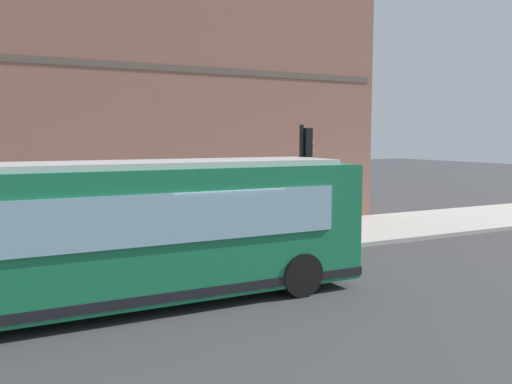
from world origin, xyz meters
name	(u,v)px	position (x,y,z in m)	size (l,w,h in m)	color
ground	(211,294)	(0.00, 0.00, 0.00)	(120.00, 120.00, 0.00)	#38383A
sidewalk_curb	(150,250)	(5.07, 0.00, 0.07)	(4.93, 40.00, 0.15)	#B2ADA3
building_corner	(100,92)	(12.35, 0.00, 5.49)	(9.69, 21.31, 11.00)	#8C5B4C
city_bus_nearside	(137,232)	(0.08, 1.66, 1.55)	(2.61, 10.04, 3.07)	#197247
traffic_light_near_corner	(305,162)	(3.07, -4.44, 2.82)	(0.32, 0.49, 3.82)	black
fire_hydrant	(331,214)	(6.37, -7.76, 0.51)	(0.35, 0.35, 0.74)	red
pedestrian_walking_along_curb	(94,222)	(4.67, 1.73, 1.15)	(0.32, 0.32, 1.73)	#99994C
pedestrian_near_building_entrance	(69,212)	(6.79, 2.15, 1.18)	(0.32, 0.32, 1.78)	gold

